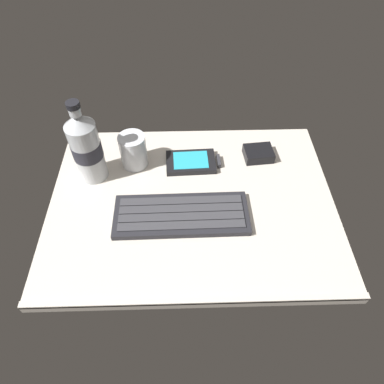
{
  "coord_description": "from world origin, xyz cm",
  "views": [
    {
      "loc": [
        -1.29,
        -48.48,
        61.18
      ],
      "look_at": [
        0.0,
        0.0,
        3.0
      ],
      "focal_mm": 32.31,
      "sensor_mm": 36.0,
      "label": 1
    }
  ],
  "objects": [
    {
      "name": "keyboard",
      "position": [
        -2.43,
        -4.49,
        0.81
      ],
      "size": [
        29.14,
        11.38,
        1.7
      ],
      "color": "#232328",
      "rests_on": "ground_plane"
    },
    {
      "name": "charger_block",
      "position": [
        16.94,
        13.55,
        1.2
      ],
      "size": [
        7.48,
        6.22,
        2.4
      ],
      "primitive_type": "cube",
      "rotation": [
        0.0,
        0.0,
        0.09
      ],
      "color": "black",
      "rests_on": "ground_plane"
    },
    {
      "name": "handheld_device",
      "position": [
        0.66,
        11.51,
        0.73
      ],
      "size": [
        13.02,
        8.08,
        1.5
      ],
      "color": "black",
      "rests_on": "ground_plane"
    },
    {
      "name": "water_bottle",
      "position": [
        -23.17,
        8.55,
        9.01
      ],
      "size": [
        6.73,
        6.73,
        20.8
      ],
      "color": "silver",
      "rests_on": "ground_plane"
    },
    {
      "name": "ground_plane",
      "position": [
        0.0,
        -0.23,
        -0.99
      ],
      "size": [
        64.0,
        48.0,
        2.8
      ],
      "color": "beige"
    },
    {
      "name": "juice_cup",
      "position": [
        -13.69,
        12.14,
        3.91
      ],
      "size": [
        6.4,
        6.4,
        8.5
      ],
      "color": "silver",
      "rests_on": "ground_plane"
    }
  ]
}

